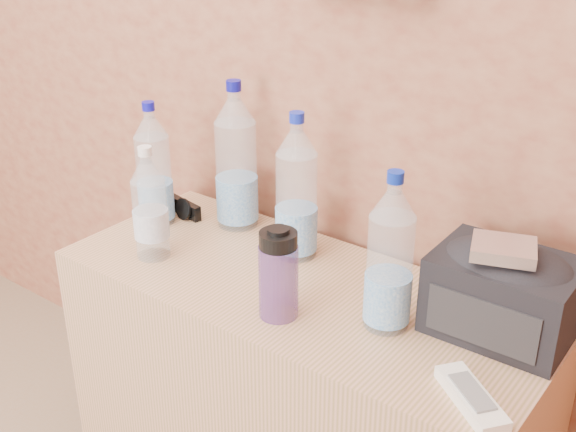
% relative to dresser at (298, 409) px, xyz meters
% --- Properties ---
extents(dresser, '(1.10, 0.46, 0.69)m').
position_rel_dresser_xyz_m(dresser, '(0.00, 0.00, 0.00)').
color(dresser, tan).
rests_on(dresser, ground).
extents(pet_large_a, '(0.09, 0.09, 0.32)m').
position_rel_dresser_xyz_m(pet_large_a, '(-0.48, 0.04, 0.48)').
color(pet_large_a, white).
rests_on(pet_large_a, dresser).
extents(pet_large_b, '(0.10, 0.10, 0.37)m').
position_rel_dresser_xyz_m(pet_large_b, '(-0.30, 0.15, 0.51)').
color(pet_large_b, white).
rests_on(pet_large_b, dresser).
extents(pet_large_c, '(0.09, 0.09, 0.34)m').
position_rel_dresser_xyz_m(pet_large_c, '(-0.09, 0.11, 0.50)').
color(pet_large_c, '#ACC8DA').
rests_on(pet_large_c, dresser).
extents(pet_large_d, '(0.09, 0.09, 0.33)m').
position_rel_dresser_xyz_m(pet_large_d, '(0.23, -0.02, 0.49)').
color(pet_large_d, silver).
rests_on(pet_large_d, dresser).
extents(pet_small, '(0.08, 0.08, 0.27)m').
position_rel_dresser_xyz_m(pet_small, '(-0.35, -0.10, 0.46)').
color(pet_small, silver).
rests_on(pet_small, dresser).
extents(nalgene_bottle, '(0.08, 0.08, 0.19)m').
position_rel_dresser_xyz_m(nalgene_bottle, '(0.04, -0.12, 0.44)').
color(nalgene_bottle, '#542C85').
rests_on(nalgene_bottle, dresser).
extents(sunglasses, '(0.16, 0.08, 0.04)m').
position_rel_dresser_xyz_m(sunglasses, '(-0.47, 0.11, 0.36)').
color(sunglasses, black).
rests_on(sunglasses, dresser).
extents(ac_remote, '(0.17, 0.14, 0.02)m').
position_rel_dresser_xyz_m(ac_remote, '(0.46, -0.14, 0.35)').
color(ac_remote, white).
rests_on(ac_remote, dresser).
extents(toiletry_bag, '(0.27, 0.19, 0.18)m').
position_rel_dresser_xyz_m(toiletry_bag, '(0.41, 0.09, 0.43)').
color(toiletry_bag, black).
rests_on(toiletry_bag, dresser).
extents(foil_packet, '(0.14, 0.13, 0.02)m').
position_rel_dresser_xyz_m(foil_packet, '(0.41, 0.06, 0.53)').
color(foil_packet, silver).
rests_on(foil_packet, toiletry_bag).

